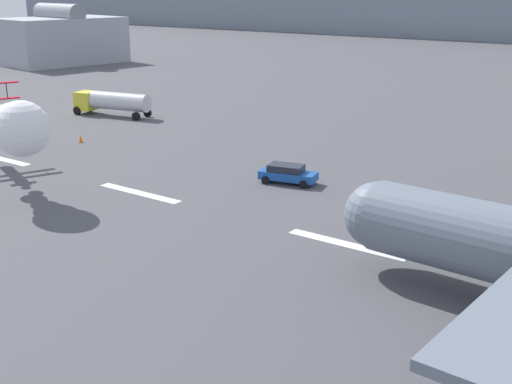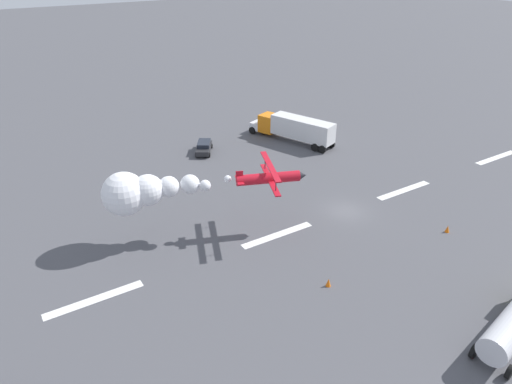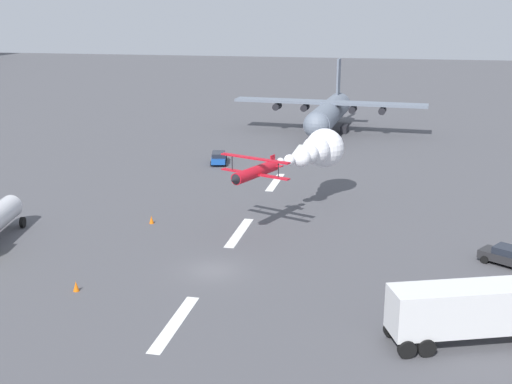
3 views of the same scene
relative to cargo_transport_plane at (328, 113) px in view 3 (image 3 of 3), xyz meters
The scene contains 12 objects.
ground_plane 58.19m from the cargo_transport_plane, behind, with size 440.00×440.00×0.00m, color #4C4C51.
runway_stripe_3 67.15m from the cargo_transport_plane, behind, with size 8.00×0.90×0.01m, color white.
runway_stripe_4 49.23m from the cargo_transport_plane, behind, with size 8.00×0.90×0.01m, color white.
runway_stripe_5 31.38m from the cargo_transport_plane, behind, with size 8.00×0.90×0.01m, color white.
runway_stripe_6 13.81m from the cargo_transport_plane, 168.01° to the left, with size 8.00×0.90×0.01m, color white.
cargo_transport_plane is the anchor object (origin of this frame).
stunt_biplane_red 38.20m from the cargo_transport_plane, behind, with size 18.29×10.13×4.06m.
semi_truck_orange 67.29m from the cargo_transport_plane, 165.68° to the right, with size 7.30×13.52×3.70m.
followme_car_yellow 55.98m from the cargo_transport_plane, 159.13° to the right, with size 3.98×4.80×1.52m.
airport_staff_sedan 26.23m from the cargo_transport_plane, 153.35° to the left, with size 4.87×2.84×1.52m.
traffic_cone_near 64.82m from the cargo_transport_plane, 169.91° to the left, with size 0.44×0.44×0.75m, color orange.
traffic_cone_far 49.68m from the cargo_transport_plane, 166.59° to the left, with size 0.44×0.44×0.75m, color orange.
Camera 3 is at (-45.17, -13.11, 19.73)m, focal length 45.70 mm.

